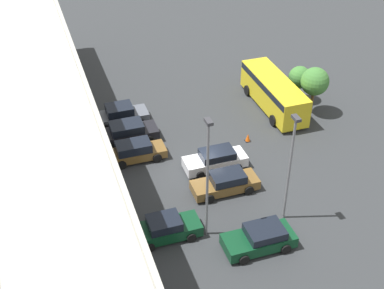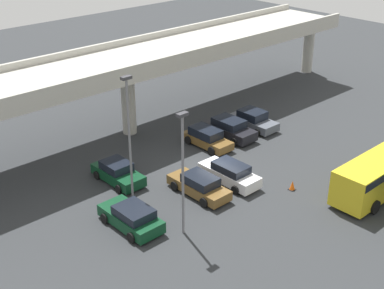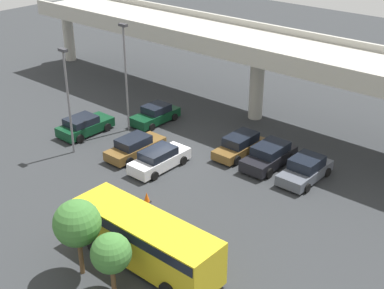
{
  "view_description": "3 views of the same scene",
  "coord_description": "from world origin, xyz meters",
  "px_view_note": "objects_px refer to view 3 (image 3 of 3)",
  "views": [
    {
      "loc": [
        -29.83,
        10.94,
        24.59
      ],
      "look_at": [
        0.96,
        0.58,
        1.89
      ],
      "focal_mm": 50.0,
      "sensor_mm": 36.0,
      "label": 1
    },
    {
      "loc": [
        -24.69,
        -23.87,
        19.16
      ],
      "look_at": [
        -1.16,
        1.66,
        2.49
      ],
      "focal_mm": 50.0,
      "sensor_mm": 36.0,
      "label": 2
    },
    {
      "loc": [
        23.48,
        -24.6,
        18.25
      ],
      "look_at": [
        1.66,
        0.68,
        1.76
      ],
      "focal_mm": 50.0,
      "sensor_mm": 36.0,
      "label": 3
    }
  ],
  "objects_px": {
    "parked_car_2": "(135,147)",
    "lamp_post_mid_lot": "(126,71)",
    "parked_car_3": "(159,159)",
    "tree_front_left": "(77,223)",
    "tree_front_centre": "(111,253)",
    "parked_car_0": "(84,125)",
    "parked_car_5": "(269,156)",
    "parked_car_6": "(305,170)",
    "lamp_post_near_aisle": "(68,94)",
    "shuttle_bus": "(145,237)",
    "parked_car_4": "(239,145)",
    "traffic_cone": "(147,198)",
    "parked_car_1": "(156,115)"
  },
  "relations": [
    {
      "from": "parked_car_0",
      "to": "lamp_post_near_aisle",
      "type": "xyz_separation_m",
      "value": [
        1.96,
        -2.65,
        3.95
      ]
    },
    {
      "from": "shuttle_bus",
      "to": "traffic_cone",
      "type": "xyz_separation_m",
      "value": [
        -4.24,
        4.24,
        -1.31
      ]
    },
    {
      "from": "parked_car_6",
      "to": "parked_car_5",
      "type": "bearing_deg",
      "value": -90.67
    },
    {
      "from": "parked_car_4",
      "to": "traffic_cone",
      "type": "relative_size",
      "value": 6.37
    },
    {
      "from": "parked_car_1",
      "to": "parked_car_4",
      "type": "bearing_deg",
      "value": 89.06
    },
    {
      "from": "parked_car_3",
      "to": "parked_car_4",
      "type": "distance_m",
      "value": 6.19
    },
    {
      "from": "parked_car_2",
      "to": "parked_car_3",
      "type": "xyz_separation_m",
      "value": [
        2.75,
        -0.27,
        0.03
      ]
    },
    {
      "from": "parked_car_5",
      "to": "lamp_post_near_aisle",
      "type": "relative_size",
      "value": 0.58
    },
    {
      "from": "parked_car_2",
      "to": "lamp_post_mid_lot",
      "type": "relative_size",
      "value": 0.55
    },
    {
      "from": "tree_front_left",
      "to": "tree_front_centre",
      "type": "height_order",
      "value": "tree_front_left"
    },
    {
      "from": "traffic_cone",
      "to": "parked_car_0",
      "type": "bearing_deg",
      "value": 160.14
    },
    {
      "from": "tree_front_centre",
      "to": "traffic_cone",
      "type": "relative_size",
      "value": 4.79
    },
    {
      "from": "parked_car_2",
      "to": "tree_front_centre",
      "type": "bearing_deg",
      "value": -137.86
    },
    {
      "from": "shuttle_bus",
      "to": "tree_front_left",
      "type": "height_order",
      "value": "tree_front_left"
    },
    {
      "from": "parked_car_1",
      "to": "parked_car_2",
      "type": "xyz_separation_m",
      "value": [
        3.07,
        -5.3,
        0.0
      ]
    },
    {
      "from": "parked_car_3",
      "to": "parked_car_2",
      "type": "bearing_deg",
      "value": 84.4
    },
    {
      "from": "shuttle_bus",
      "to": "traffic_cone",
      "type": "relative_size",
      "value": 12.6
    },
    {
      "from": "parked_car_6",
      "to": "lamp_post_near_aisle",
      "type": "relative_size",
      "value": 0.56
    },
    {
      "from": "parked_car_0",
      "to": "parked_car_5",
      "type": "xyz_separation_m",
      "value": [
        14.2,
        5.13,
        0.07
      ]
    },
    {
      "from": "parked_car_1",
      "to": "parked_car_2",
      "type": "distance_m",
      "value": 6.12
    },
    {
      "from": "traffic_cone",
      "to": "lamp_post_mid_lot",
      "type": "bearing_deg",
      "value": 142.65
    },
    {
      "from": "shuttle_bus",
      "to": "parked_car_3",
      "type": "bearing_deg",
      "value": -49.88
    },
    {
      "from": "tree_front_left",
      "to": "parked_car_2",
      "type": "bearing_deg",
      "value": 124.43
    },
    {
      "from": "parked_car_3",
      "to": "lamp_post_near_aisle",
      "type": "relative_size",
      "value": 0.6
    },
    {
      "from": "parked_car_3",
      "to": "traffic_cone",
      "type": "bearing_deg",
      "value": -146.42
    },
    {
      "from": "lamp_post_mid_lot",
      "to": "parked_car_0",
      "type": "bearing_deg",
      "value": -127.68
    },
    {
      "from": "parked_car_1",
      "to": "tree_front_centre",
      "type": "xyz_separation_m",
      "value": [
        12.91,
        -16.18,
        1.63
      ]
    },
    {
      "from": "lamp_post_near_aisle",
      "to": "lamp_post_mid_lot",
      "type": "height_order",
      "value": "lamp_post_mid_lot"
    },
    {
      "from": "traffic_cone",
      "to": "tree_front_left",
      "type": "bearing_deg",
      "value": -71.72
    },
    {
      "from": "parked_car_4",
      "to": "tree_front_centre",
      "type": "bearing_deg",
      "value": 14.39
    },
    {
      "from": "parked_car_2",
      "to": "lamp_post_mid_lot",
      "type": "bearing_deg",
      "value": 52.8
    },
    {
      "from": "parked_car_4",
      "to": "tree_front_centre",
      "type": "height_order",
      "value": "tree_front_centre"
    },
    {
      "from": "parked_car_5",
      "to": "lamp_post_mid_lot",
      "type": "height_order",
      "value": "lamp_post_mid_lot"
    },
    {
      "from": "lamp_post_mid_lot",
      "to": "traffic_cone",
      "type": "height_order",
      "value": "lamp_post_mid_lot"
    },
    {
      "from": "parked_car_0",
      "to": "tree_front_centre",
      "type": "relative_size",
      "value": 1.35
    },
    {
      "from": "parked_car_1",
      "to": "parked_car_3",
      "type": "height_order",
      "value": "parked_car_3"
    },
    {
      "from": "parked_car_1",
      "to": "parked_car_2",
      "type": "bearing_deg",
      "value": 30.04
    },
    {
      "from": "tree_front_centre",
      "to": "tree_front_left",
      "type": "bearing_deg",
      "value": -177.04
    },
    {
      "from": "lamp_post_mid_lot",
      "to": "lamp_post_near_aisle",
      "type": "bearing_deg",
      "value": -92.1
    },
    {
      "from": "parked_car_0",
      "to": "parked_car_2",
      "type": "height_order",
      "value": "parked_car_0"
    },
    {
      "from": "parked_car_0",
      "to": "parked_car_6",
      "type": "distance_m",
      "value": 17.86
    },
    {
      "from": "parked_car_3",
      "to": "parked_car_6",
      "type": "height_order",
      "value": "parked_car_6"
    },
    {
      "from": "parked_car_2",
      "to": "tree_front_centre",
      "type": "xyz_separation_m",
      "value": [
        9.84,
        -10.88,
        1.63
      ]
    },
    {
      "from": "lamp_post_mid_lot",
      "to": "tree_front_left",
      "type": "bearing_deg",
      "value": -50.9
    },
    {
      "from": "tree_front_left",
      "to": "shuttle_bus",
      "type": "bearing_deg",
      "value": 55.01
    },
    {
      "from": "parked_car_3",
      "to": "parked_car_5",
      "type": "relative_size",
      "value": 1.02
    },
    {
      "from": "parked_car_3",
      "to": "traffic_cone",
      "type": "xyz_separation_m",
      "value": [
        2.48,
        -3.74,
        -0.4
      ]
    },
    {
      "from": "parked_car_5",
      "to": "parked_car_6",
      "type": "xyz_separation_m",
      "value": [
        2.92,
        -0.03,
        -0.05
      ]
    },
    {
      "from": "parked_car_3",
      "to": "shuttle_bus",
      "type": "distance_m",
      "value": 10.47
    },
    {
      "from": "parked_car_4",
      "to": "lamp_post_mid_lot",
      "type": "height_order",
      "value": "lamp_post_mid_lot"
    }
  ]
}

